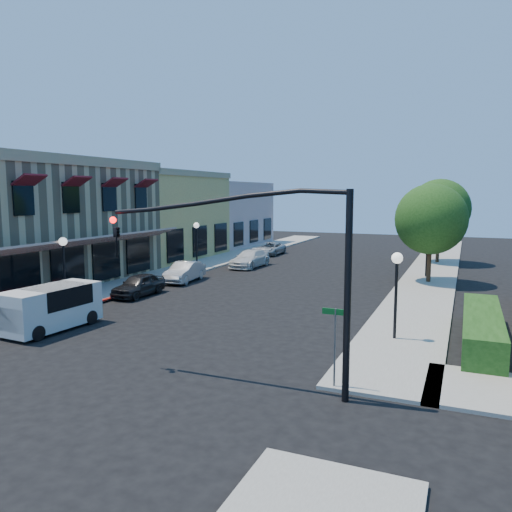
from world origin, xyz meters
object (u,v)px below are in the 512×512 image
at_px(white_van, 50,305).
at_px(street_tree_b, 439,209).
at_px(parked_car_a, 139,285).
at_px(lamppost_left_near, 63,253).
at_px(parked_car_c, 250,259).
at_px(parked_car_d, 270,249).
at_px(lamppost_right_near, 397,274).
at_px(signal_mast_arm, 275,255).
at_px(street_tree_a, 431,219).
at_px(parked_car_b, 185,272).
at_px(lamppost_left_far, 196,233).
at_px(lamppost_right_far, 427,239).
at_px(street_name_sign, 335,335).

bearing_deg(white_van, street_tree_b, 63.24).
bearing_deg(white_van, parked_car_a, 96.29).
height_order(lamppost_left_near, parked_car_c, lamppost_left_near).
bearing_deg(parked_car_d, lamppost_right_near, -59.17).
relative_size(signal_mast_arm, parked_car_a, 2.13).
distance_m(signal_mast_arm, lamppost_left_near, 15.82).
bearing_deg(signal_mast_arm, parked_car_a, 140.92).
distance_m(street_tree_a, parked_car_b, 16.42).
distance_m(lamppost_left_far, lamppost_right_near, 22.02).
height_order(lamppost_right_far, white_van, lamppost_right_far).
bearing_deg(lamppost_right_near, white_van, -163.46).
relative_size(parked_car_b, parked_car_d, 0.94).
bearing_deg(lamppost_left_near, street_tree_a, 38.98).
bearing_deg(street_name_sign, lamppost_right_near, 80.22).
height_order(street_tree_b, signal_mast_arm, street_tree_b).
relative_size(lamppost_left_near, parked_car_a, 0.95).
xyz_separation_m(lamppost_left_near, lamppost_left_far, (0.00, 14.00, 0.00)).
height_order(street_tree_a, parked_car_d, street_tree_a).
distance_m(lamppost_right_near, lamppost_right_far, 16.00).
relative_size(street_tree_a, parked_car_c, 1.40).
xyz_separation_m(lamppost_right_far, parked_car_c, (-13.30, -0.06, -2.06)).
bearing_deg(lamppost_right_near, lamppost_right_far, 90.00).
distance_m(street_tree_b, parked_car_d, 15.51).
distance_m(street_tree_a, street_tree_b, 10.01).
bearing_deg(white_van, parked_car_d, 91.66).
height_order(street_tree_a, lamppost_right_far, street_tree_a).
bearing_deg(lamppost_left_far, parked_car_a, -77.88).
xyz_separation_m(lamppost_right_far, parked_car_a, (-14.70, -12.71, -2.10)).
xyz_separation_m(lamppost_right_near, parked_car_c, (-13.30, 15.94, -2.06)).
bearing_deg(signal_mast_arm, street_name_sign, 23.20).
bearing_deg(street_tree_b, white_van, -116.76).
bearing_deg(street_name_sign, street_tree_a, 86.24).
bearing_deg(lamppost_right_near, street_tree_b, 89.28).
xyz_separation_m(signal_mast_arm, parked_car_c, (-10.66, 22.45, -3.42)).
xyz_separation_m(white_van, parked_car_c, (0.58, 20.07, -0.41)).
xyz_separation_m(street_name_sign, lamppost_left_far, (-16.00, 19.80, 1.04)).
xyz_separation_m(street_tree_a, parked_car_b, (-15.00, -5.68, -3.53)).
relative_size(lamppost_left_far, parked_car_d, 0.84).
xyz_separation_m(signal_mast_arm, lamppost_right_near, (2.64, 6.50, -1.35)).
bearing_deg(street_name_sign, signal_mast_arm, -156.80).
bearing_deg(street_name_sign, white_van, 172.58).
relative_size(street_tree_a, lamppost_right_far, 1.82).
height_order(lamppost_right_far, parked_car_a, lamppost_right_far).
distance_m(street_tree_a, lamppost_right_near, 14.08).
height_order(lamppost_left_near, parked_car_b, lamppost_left_near).
bearing_deg(parked_car_b, parked_car_a, -95.69).
height_order(lamppost_left_near, white_van, lamppost_left_near).
distance_m(street_tree_b, lamppost_left_far, 20.06).
distance_m(signal_mast_arm, street_name_sign, 2.98).
xyz_separation_m(lamppost_right_near, white_van, (-13.88, -4.12, -1.65)).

